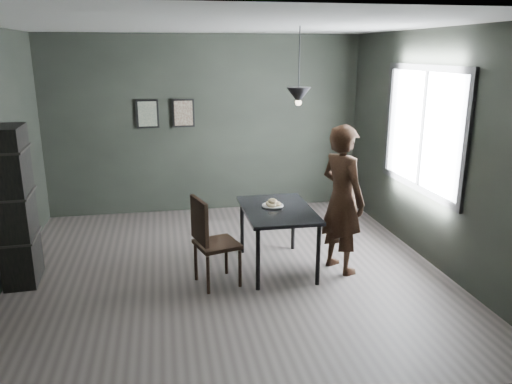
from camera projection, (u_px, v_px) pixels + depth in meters
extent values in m
plane|color=#393331|center=(228.00, 271.00, 5.96)|extent=(5.00, 5.00, 0.00)
cube|color=black|center=(206.00, 125.00, 7.94)|extent=(5.00, 0.10, 2.80)
cube|color=silver|center=(224.00, 25.00, 5.20)|extent=(5.00, 5.00, 0.02)
cube|color=white|center=(423.00, 130.00, 6.16)|extent=(0.02, 1.80, 1.40)
cube|color=black|center=(422.00, 130.00, 6.16)|extent=(0.04, 1.96, 1.56)
cube|color=black|center=(278.00, 210.00, 5.87)|extent=(0.80, 1.20, 0.04)
cylinder|color=black|center=(258.00, 260.00, 5.40)|extent=(0.05, 0.05, 0.71)
cylinder|color=black|center=(318.00, 255.00, 5.52)|extent=(0.05, 0.05, 0.71)
cylinder|color=black|center=(242.00, 227.00, 6.42)|extent=(0.05, 0.05, 0.71)
cylinder|color=black|center=(293.00, 223.00, 6.54)|extent=(0.05, 0.05, 0.71)
cylinder|color=silver|center=(273.00, 206.00, 5.93)|extent=(0.23, 0.23, 0.01)
torus|color=beige|center=(276.00, 204.00, 5.93)|extent=(0.11, 0.11, 0.04)
torus|color=beige|center=(270.00, 203.00, 5.95)|extent=(0.11, 0.11, 0.04)
torus|color=beige|center=(272.00, 205.00, 5.88)|extent=(0.11, 0.11, 0.04)
torus|color=beige|center=(273.00, 201.00, 5.91)|extent=(0.15, 0.15, 0.06)
imported|color=black|center=(342.00, 199.00, 5.78)|extent=(0.63, 0.75, 1.75)
cube|color=black|center=(217.00, 244.00, 5.52)|extent=(0.55, 0.55, 0.04)
cube|color=black|center=(199.00, 221.00, 5.35)|extent=(0.16, 0.43, 0.48)
cylinder|color=black|center=(208.00, 275.00, 5.35)|extent=(0.04, 0.04, 0.43)
cylinder|color=black|center=(240.00, 269.00, 5.51)|extent=(0.04, 0.04, 0.43)
cylinder|color=black|center=(196.00, 262.00, 5.67)|extent=(0.04, 0.04, 0.43)
cylinder|color=black|center=(226.00, 257.00, 5.84)|extent=(0.04, 0.04, 0.43)
cube|color=black|center=(15.00, 207.00, 5.47)|extent=(0.37, 0.61, 1.77)
cylinder|color=black|center=(299.00, 61.00, 5.55)|extent=(0.01, 0.01, 0.75)
cone|color=black|center=(298.00, 95.00, 5.65)|extent=(0.28, 0.28, 0.18)
sphere|color=#FFE0B2|center=(298.00, 102.00, 5.67)|extent=(0.07, 0.07, 0.07)
cube|color=black|center=(148.00, 114.00, 7.70)|extent=(0.34, 0.03, 0.44)
cube|color=#3C5448|center=(148.00, 114.00, 7.68)|extent=(0.28, 0.01, 0.38)
cube|color=black|center=(183.00, 113.00, 7.80)|extent=(0.34, 0.03, 0.44)
cube|color=brown|center=(183.00, 113.00, 7.78)|extent=(0.28, 0.01, 0.38)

